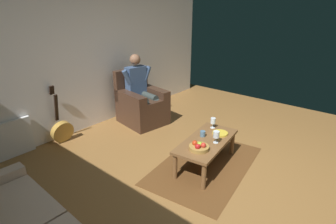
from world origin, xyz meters
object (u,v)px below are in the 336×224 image
(armchair, at_px, (141,105))
(guitar, at_px, (62,130))
(coffee_table, at_px, (206,144))
(person_seated, at_px, (140,88))
(wine_glass_near, at_px, (213,121))
(fruit_bowl, at_px, (199,147))
(wine_glass_far, at_px, (216,135))
(decorative_dish, at_px, (220,133))
(candle_jar, at_px, (203,134))

(armchair, distance_m, guitar, 1.48)
(coffee_table, bearing_deg, armchair, -105.82)
(person_seated, distance_m, wine_glass_near, 1.66)
(guitar, relative_size, wine_glass_near, 5.98)
(armchair, distance_m, fruit_bowl, 2.00)
(wine_glass_far, bearing_deg, coffee_table, -84.25)
(fruit_bowl, height_order, decorative_dish, fruit_bowl)
(guitar, xyz_separation_m, wine_glass_far, (-0.92, 2.33, 0.30))
(candle_jar, bearing_deg, wine_glass_near, -173.44)
(wine_glass_near, relative_size, decorative_dish, 0.72)
(coffee_table, distance_m, decorative_dish, 0.29)
(guitar, bearing_deg, coffee_table, 112.52)
(coffee_table, distance_m, guitar, 2.38)
(person_seated, relative_size, fruit_bowl, 5.01)
(armchair, bearing_deg, guitar, -7.45)
(guitar, height_order, candle_jar, guitar)
(fruit_bowl, bearing_deg, wine_glass_far, 166.42)
(guitar, bearing_deg, person_seated, 163.92)
(fruit_bowl, bearing_deg, person_seated, -113.10)
(guitar, distance_m, decorative_dish, 2.55)
(wine_glass_far, xyz_separation_m, decorative_dish, (-0.27, -0.08, -0.10))
(armchair, height_order, wine_glass_near, armchair)
(person_seated, relative_size, candle_jar, 16.26)
(guitar, distance_m, candle_jar, 2.31)
(wine_glass_near, height_order, candle_jar, wine_glass_near)
(person_seated, xyz_separation_m, wine_glass_near, (0.11, 1.64, -0.18))
(wine_glass_far, xyz_separation_m, fruit_bowl, (0.30, -0.07, -0.08))
(wine_glass_far, height_order, fruit_bowl, wine_glass_far)
(guitar, xyz_separation_m, decorative_dish, (-1.19, 2.24, 0.20))
(armchair, relative_size, decorative_dish, 4.52)
(armchair, height_order, guitar, armchair)
(decorative_dish, xyz_separation_m, candle_jar, (0.22, -0.15, 0.03))
(wine_glass_far, bearing_deg, armchair, -104.39)
(armchair, height_order, fruit_bowl, armchair)
(armchair, xyz_separation_m, fruit_bowl, (0.79, 1.84, 0.09))
(person_seated, distance_m, wine_glass_far, 1.99)
(fruit_bowl, xyz_separation_m, candle_jar, (-0.34, -0.17, 0.00))
(guitar, height_order, decorative_dish, guitar)
(wine_glass_near, relative_size, wine_glass_far, 0.94)
(guitar, distance_m, fruit_bowl, 2.35)
(person_seated, height_order, coffee_table, person_seated)
(fruit_bowl, bearing_deg, guitar, -74.48)
(guitar, bearing_deg, fruit_bowl, 105.52)
(wine_glass_near, bearing_deg, decorative_dish, 59.52)
(wine_glass_near, bearing_deg, armchair, -93.80)
(person_seated, distance_m, fruit_bowl, 2.02)
(wine_glass_near, height_order, fruit_bowl, wine_glass_near)
(decorative_dish, bearing_deg, coffee_table, -9.76)
(wine_glass_far, distance_m, decorative_dish, 0.30)
(wine_glass_far, bearing_deg, fruit_bowl, -13.58)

